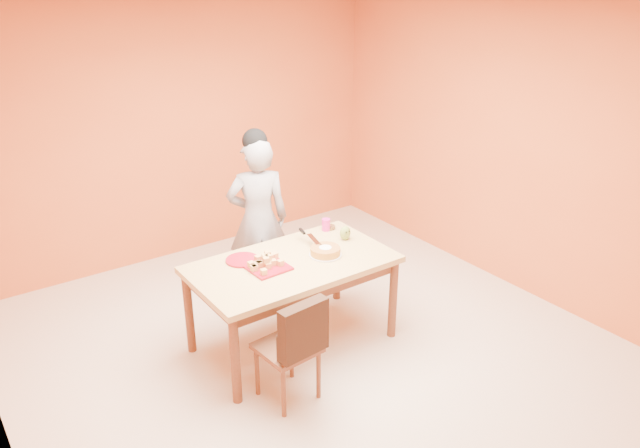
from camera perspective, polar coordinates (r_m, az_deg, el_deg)
floor at (r=5.14m, az=0.12°, el=-12.14°), size 5.00×5.00×0.00m
ceiling at (r=4.20m, az=0.16°, el=19.43°), size 5.00×5.00×0.00m
wall_back at (r=6.60m, az=-12.70°, el=8.43°), size 4.50×0.00×4.50m
wall_right at (r=6.02m, az=17.99°, el=6.43°), size 0.00×5.00×5.00m
dining_table at (r=4.98m, az=-2.55°, el=-4.42°), size 1.60×0.90×0.76m
dining_chair at (r=4.50m, az=-2.90°, el=-11.07°), size 0.43×0.49×0.86m
pastry_pile at (r=4.83m, az=-4.85°, el=-3.40°), size 0.27×0.27×0.09m
person at (r=5.71m, az=-5.67°, el=0.41°), size 0.66×0.55×1.54m
pastry_platter at (r=4.85m, az=-4.82°, el=-3.96°), size 0.31×0.31×0.02m
red_dinner_plate at (r=4.98m, az=-7.11°, el=-3.28°), size 0.30×0.30×0.02m
white_cake_plate at (r=5.03m, az=0.49°, el=-2.82°), size 0.28×0.28×0.01m
sponge_cake at (r=5.02m, az=0.49°, el=-2.47°), size 0.32×0.32×0.06m
cake_server at (r=5.14m, az=-0.59°, el=-1.39°), size 0.10×0.23×0.01m
egg_ornament at (r=5.29m, az=2.32°, el=-0.82°), size 0.10×0.08×0.12m
magenta_glass at (r=5.47m, az=0.56°, el=-0.06°), size 0.08×0.08×0.11m
checker_tin at (r=5.51m, az=0.87°, el=-0.29°), size 0.11×0.11×0.03m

